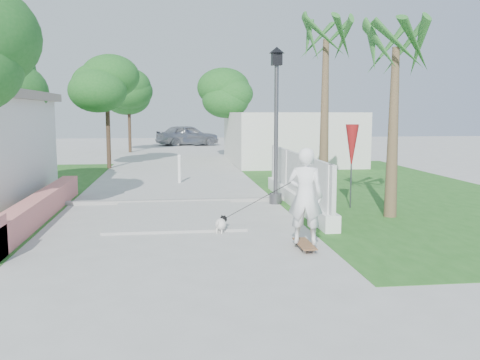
{
  "coord_description": "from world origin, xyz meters",
  "views": [
    {
      "loc": [
        -0.02,
        -9.49,
        2.65
      ],
      "look_at": [
        1.48,
        2.44,
        1.1
      ],
      "focal_mm": 40.0,
      "sensor_mm": 36.0,
      "label": 1
    }
  ],
  "objects": [
    {
      "name": "path_strip",
      "position": [
        0.0,
        20.0,
        0.03
      ],
      "size": [
        3.2,
        36.0,
        0.06
      ],
      "primitive_type": "cube",
      "color": "#B7B7B2",
      "rests_on": "ground"
    },
    {
      "name": "grass_right",
      "position": [
        7.0,
        8.0,
        0.01
      ],
      "size": [
        8.0,
        20.0,
        0.01
      ],
      "primitive_type": "cube",
      "color": "#255E1D",
      "rests_on": "ground"
    },
    {
      "name": "tree_path_left",
      "position": [
        -2.98,
        15.98,
        3.82
      ],
      "size": [
        3.4,
        3.4,
        5.23
      ],
      "color": "#4C3826",
      "rests_on": "ground"
    },
    {
      "name": "building_right",
      "position": [
        6.0,
        18.0,
        1.3
      ],
      "size": [
        6.0,
        8.0,
        2.6
      ],
      "primitive_type": "cube",
      "color": "silver",
      "rests_on": "ground"
    },
    {
      "name": "parked_car",
      "position": [
        1.12,
        32.19,
        0.82
      ],
      "size": [
        5.18,
        3.43,
        1.64
      ],
      "primitive_type": "imported",
      "rotation": [
        0.0,
        0.0,
        1.91
      ],
      "color": "#9FA1A7",
      "rests_on": "ground"
    },
    {
      "name": "curb",
      "position": [
        0.0,
        6.0,
        0.05
      ],
      "size": [
        6.5,
        0.25,
        0.1
      ],
      "primitive_type": "cube",
      "color": "#999993",
      "rests_on": "ground"
    },
    {
      "name": "bollard",
      "position": [
        0.2,
        10.0,
        0.58
      ],
      "size": [
        0.14,
        0.14,
        1.09
      ],
      "color": "white",
      "rests_on": "ground"
    },
    {
      "name": "tree_path_far",
      "position": [
        -2.78,
        25.98,
        3.82
      ],
      "size": [
        3.2,
        3.2,
        5.17
      ],
      "color": "#4C3826",
      "rests_on": "ground"
    },
    {
      "name": "tree_path_right",
      "position": [
        3.22,
        19.98,
        3.49
      ],
      "size": [
        3.0,
        3.0,
        4.79
      ],
      "color": "#4C3826",
      "rests_on": "ground"
    },
    {
      "name": "patio_umbrella",
      "position": [
        4.8,
        4.5,
        1.69
      ],
      "size": [
        0.36,
        0.36,
        2.3
      ],
      "color": "#59595E",
      "rests_on": "ground"
    },
    {
      "name": "pink_wall",
      "position": [
        -3.3,
        3.55,
        0.31
      ],
      "size": [
        0.45,
        8.2,
        0.8
      ],
      "color": "tan",
      "rests_on": "ground"
    },
    {
      "name": "street_lamp",
      "position": [
        2.9,
        5.5,
        2.43
      ],
      "size": [
        0.44,
        0.44,
        4.44
      ],
      "color": "#59595E",
      "rests_on": "ground"
    },
    {
      "name": "dog",
      "position": [
        1.01,
        2.01,
        0.2
      ],
      "size": [
        0.38,
        0.5,
        0.37
      ],
      "rotation": [
        0.0,
        0.0,
        -0.43
      ],
      "color": "white",
      "rests_on": "ground"
    },
    {
      "name": "ground",
      "position": [
        0.0,
        0.0,
        0.0
      ],
      "size": [
        90.0,
        90.0,
        0.0
      ],
      "primitive_type": "plane",
      "color": "#B7B7B2",
      "rests_on": "ground"
    },
    {
      "name": "palm_near",
      "position": [
        5.4,
        3.2,
        3.95
      ],
      "size": [
        1.8,
        1.8,
        4.7
      ],
      "color": "brown",
      "rests_on": "ground"
    },
    {
      "name": "palm_far",
      "position": [
        4.6,
        6.5,
        4.48
      ],
      "size": [
        1.8,
        1.8,
        5.3
      ],
      "color": "brown",
      "rests_on": "ground"
    },
    {
      "name": "skateboarder",
      "position": [
        1.78,
        1.1,
        0.83
      ],
      "size": [
        1.88,
        2.31,
        1.97
      ],
      "rotation": [
        0.0,
        0.0,
        2.77
      ],
      "color": "brown",
      "rests_on": "ground"
    },
    {
      "name": "lattice_fence",
      "position": [
        3.4,
        5.0,
        0.54
      ],
      "size": [
        0.35,
        7.0,
        1.5
      ],
      "color": "white",
      "rests_on": "ground"
    }
  ]
}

